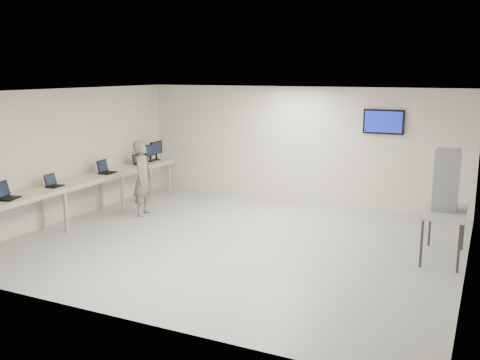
% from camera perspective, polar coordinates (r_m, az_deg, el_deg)
% --- Properties ---
extents(room, '(8.01, 7.01, 2.81)m').
position_cam_1_polar(room, '(9.82, -0.18, 1.32)').
color(room, '#ADADAD').
rests_on(room, ground).
extents(workbench, '(0.76, 6.00, 0.90)m').
position_cam_1_polar(workbench, '(11.88, -16.27, -0.23)').
color(workbench, beige).
rests_on(workbench, ground).
extents(laptop_0, '(0.42, 0.46, 0.31)m').
position_cam_1_polar(laptop_0, '(10.47, -23.71, -1.42)').
color(laptop_0, black).
rests_on(laptop_0, workbench).
extents(laptop_1, '(0.28, 0.34, 0.25)m').
position_cam_1_polar(laptop_1, '(11.25, -19.33, -0.33)').
color(laptop_1, black).
rests_on(laptop_1, workbench).
extents(laptop_2, '(0.34, 0.40, 0.29)m').
position_cam_1_polar(laptop_2, '(12.40, -14.17, 1.07)').
color(laptop_2, black).
rests_on(laptop_2, workbench).
extents(laptop_3, '(0.30, 0.35, 0.25)m').
position_cam_1_polar(laptop_3, '(13.39, -10.67, 1.93)').
color(laptop_3, black).
rests_on(laptop_3, workbench).
extents(monitor_near, '(0.20, 0.44, 0.43)m').
position_cam_1_polar(monitor_near, '(13.75, -9.54, 3.04)').
color(monitor_near, black).
rests_on(monitor_near, workbench).
extents(monitor_far, '(0.22, 0.49, 0.48)m').
position_cam_1_polar(monitor_far, '(13.96, -8.92, 3.31)').
color(monitor_far, black).
rests_on(monitor_far, workbench).
extents(soldier, '(0.53, 0.69, 1.67)m').
position_cam_1_polar(soldier, '(11.99, -10.31, 0.20)').
color(soldier, '#606550').
rests_on(soldier, ground).
extents(side_table, '(0.67, 1.43, 0.86)m').
position_cam_1_polar(side_table, '(9.69, 21.04, -3.41)').
color(side_table, '#A7A7A7').
rests_on(side_table, ground).
extents(storage_bins, '(0.39, 0.43, 1.03)m').
position_cam_1_polar(storage_bins, '(9.56, 21.17, 0.01)').
color(storage_bins, '#8B94A3').
rests_on(storage_bins, side_table).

